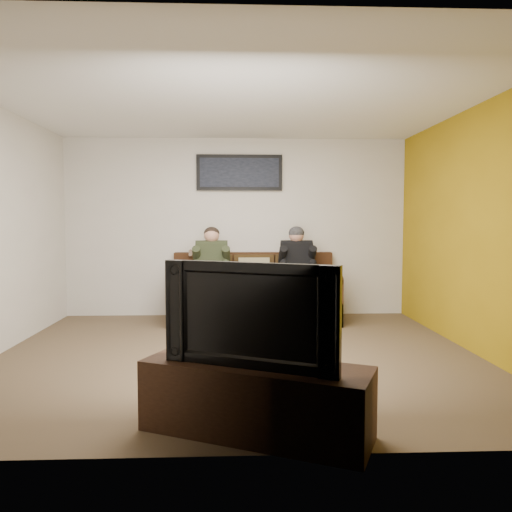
{
  "coord_description": "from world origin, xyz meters",
  "views": [
    {
      "loc": [
        -0.02,
        -5.12,
        1.39
      ],
      "look_at": [
        0.24,
        1.2,
        0.95
      ],
      "focal_mm": 35.0,
      "sensor_mm": 36.0,
      "label": 1
    }
  ],
  "objects_px": {
    "tv_stand": "(256,399)",
    "framed_poster": "(239,173)",
    "person_right": "(298,268)",
    "person_left": "(211,269)",
    "sofa": "(254,295)",
    "cat": "(257,283)",
    "television": "(256,313)"
  },
  "relations": [
    {
      "from": "sofa",
      "to": "cat",
      "type": "bearing_deg",
      "value": -84.92
    },
    {
      "from": "person_right",
      "to": "tv_stand",
      "type": "relative_size",
      "value": 0.89
    },
    {
      "from": "cat",
      "to": "tv_stand",
      "type": "relative_size",
      "value": 0.44
    },
    {
      "from": "person_right",
      "to": "sofa",
      "type": "bearing_deg",
      "value": 162.01
    },
    {
      "from": "person_left",
      "to": "person_right",
      "type": "xyz_separation_m",
      "value": [
        1.18,
        0.0,
        0.0
      ]
    },
    {
      "from": "person_right",
      "to": "framed_poster",
      "type": "height_order",
      "value": "framed_poster"
    },
    {
      "from": "tv_stand",
      "to": "framed_poster",
      "type": "bearing_deg",
      "value": 115.23
    },
    {
      "from": "person_right",
      "to": "cat",
      "type": "relative_size",
      "value": 2.01
    },
    {
      "from": "tv_stand",
      "to": "cat",
      "type": "bearing_deg",
      "value": 111.72
    },
    {
      "from": "person_left",
      "to": "framed_poster",
      "type": "bearing_deg",
      "value": 55.88
    },
    {
      "from": "framed_poster",
      "to": "tv_stand",
      "type": "bearing_deg",
      "value": -89.11
    },
    {
      "from": "television",
      "to": "person_right",
      "type": "bearing_deg",
      "value": 102.92
    },
    {
      "from": "person_right",
      "to": "person_left",
      "type": "bearing_deg",
      "value": -179.98
    },
    {
      "from": "tv_stand",
      "to": "television",
      "type": "relative_size",
      "value": 1.29
    },
    {
      "from": "person_left",
      "to": "tv_stand",
      "type": "relative_size",
      "value": 0.88
    },
    {
      "from": "framed_poster",
      "to": "sofa",
      "type": "bearing_deg",
      "value": -62.5
    },
    {
      "from": "sofa",
      "to": "tv_stand",
      "type": "distance_m",
      "value": 3.79
    },
    {
      "from": "person_right",
      "to": "television",
      "type": "relative_size",
      "value": 1.14
    },
    {
      "from": "cat",
      "to": "tv_stand",
      "type": "bearing_deg",
      "value": -92.62
    },
    {
      "from": "person_left",
      "to": "television",
      "type": "relative_size",
      "value": 1.13
    },
    {
      "from": "television",
      "to": "tv_stand",
      "type": "bearing_deg",
      "value": 124.96
    },
    {
      "from": "television",
      "to": "person_left",
      "type": "bearing_deg",
      "value": 121.57
    },
    {
      "from": "person_right",
      "to": "framed_poster",
      "type": "bearing_deg",
      "value": 143.92
    },
    {
      "from": "person_right",
      "to": "television",
      "type": "xyz_separation_m",
      "value": [
        -0.73,
        -3.59,
        0.06
      ]
    },
    {
      "from": "television",
      "to": "cat",
      "type": "bearing_deg",
      "value": 111.72
    },
    {
      "from": "person_left",
      "to": "tv_stand",
      "type": "bearing_deg",
      "value": -82.77
    },
    {
      "from": "sofa",
      "to": "tv_stand",
      "type": "bearing_deg",
      "value": -92.05
    },
    {
      "from": "person_right",
      "to": "cat",
      "type": "bearing_deg",
      "value": -171.04
    },
    {
      "from": "sofa",
      "to": "cat",
      "type": "xyz_separation_m",
      "value": [
        0.02,
        -0.28,
        0.2
      ]
    },
    {
      "from": "person_left",
      "to": "tv_stand",
      "type": "distance_m",
      "value": 3.65
    },
    {
      "from": "sofa",
      "to": "framed_poster",
      "type": "relative_size",
      "value": 1.83
    },
    {
      "from": "person_left",
      "to": "cat",
      "type": "bearing_deg",
      "value": -8.2
    }
  ]
}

